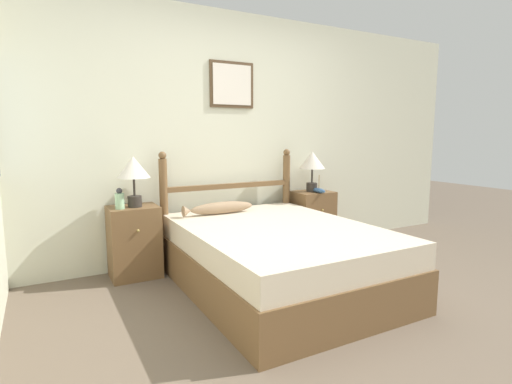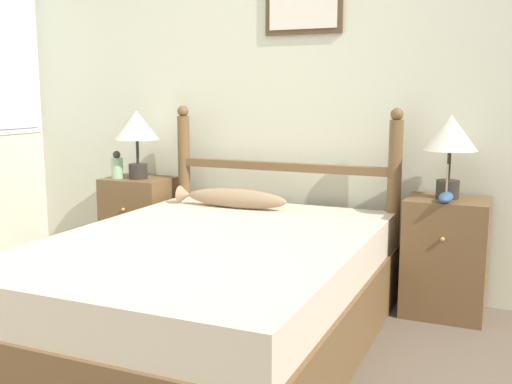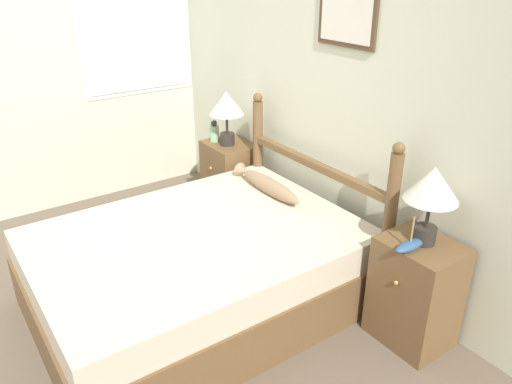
# 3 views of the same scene
# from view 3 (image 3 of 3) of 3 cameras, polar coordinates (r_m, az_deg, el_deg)

# --- Properties ---
(ground_plane) EXTENTS (16.00, 16.00, 0.00)m
(ground_plane) POSITION_cam_3_polar(r_m,az_deg,el_deg) (3.19, -15.73, -16.80)
(ground_plane) COLOR brown
(wall_back) EXTENTS (6.40, 0.08, 2.55)m
(wall_back) POSITION_cam_3_polar(r_m,az_deg,el_deg) (3.41, 10.14, 11.10)
(wall_back) COLOR beige
(wall_back) RESTS_ON ground_plane
(wall_left) EXTENTS (0.08, 6.40, 2.55)m
(wall_left) POSITION_cam_3_polar(r_m,az_deg,el_deg) (4.58, -26.98, 12.38)
(wall_left) COLOR beige
(wall_left) RESTS_ON ground_plane
(bed) EXTENTS (1.47, 1.99, 0.54)m
(bed) POSITION_cam_3_polar(r_m,az_deg,el_deg) (3.27, -6.59, -8.83)
(bed) COLOR brown
(bed) RESTS_ON ground_plane
(headboard) EXTENTS (1.47, 0.08, 1.14)m
(headboard) POSITION_cam_3_polar(r_m,az_deg,el_deg) (3.58, 6.62, 0.71)
(headboard) COLOR brown
(headboard) RESTS_ON ground_plane
(nightstand_left) EXTENTS (0.44, 0.38, 0.66)m
(nightstand_left) POSITION_cam_3_polar(r_m,az_deg,el_deg) (4.39, -2.98, 1.52)
(nightstand_left) COLOR brown
(nightstand_left) RESTS_ON ground_plane
(nightstand_right) EXTENTS (0.44, 0.38, 0.66)m
(nightstand_right) POSITION_cam_3_polar(r_m,az_deg,el_deg) (3.09, 17.72, -10.86)
(nightstand_right) COLOR brown
(nightstand_right) RESTS_ON ground_plane
(table_lamp_left) EXTENTS (0.29, 0.29, 0.45)m
(table_lamp_left) POSITION_cam_3_polar(r_m,az_deg,el_deg) (4.14, -3.40, 9.75)
(table_lamp_left) COLOR #2D2823
(table_lamp_left) RESTS_ON nightstand_left
(table_lamp_right) EXTENTS (0.29, 0.29, 0.45)m
(table_lamp_right) POSITION_cam_3_polar(r_m,az_deg,el_deg) (2.78, 19.50, 0.40)
(table_lamp_right) COLOR #2D2823
(table_lamp_right) RESTS_ON nightstand_right
(bottle) EXTENTS (0.08, 0.08, 0.19)m
(bottle) POSITION_cam_3_polar(r_m,az_deg,el_deg) (4.30, -4.79, 6.84)
(bottle) COLOR #99C699
(bottle) RESTS_ON nightstand_left
(model_boat) EXTENTS (0.07, 0.22, 0.20)m
(model_boat) POSITION_cam_3_polar(r_m,az_deg,el_deg) (2.82, 17.20, -5.85)
(model_boat) COLOR #335684
(model_boat) RESTS_ON nightstand_right
(fish_pillow) EXTENTS (0.71, 0.11, 0.12)m
(fish_pillow) POSITION_cam_3_polar(r_m,az_deg,el_deg) (3.60, 1.27, 0.83)
(fish_pillow) COLOR #997A5B
(fish_pillow) RESTS_ON bed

